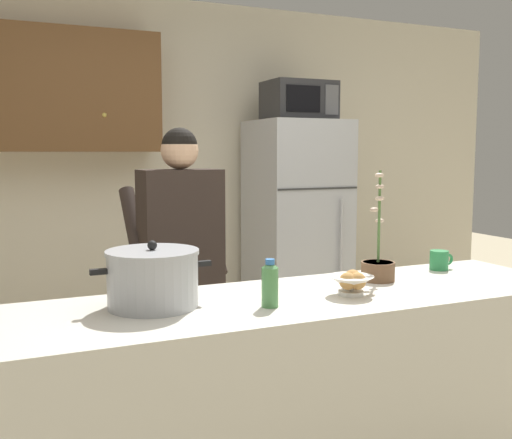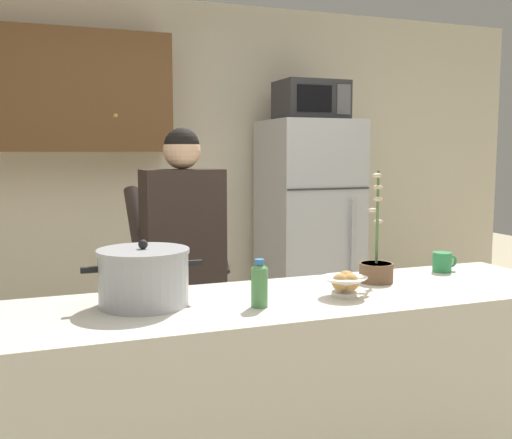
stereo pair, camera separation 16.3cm
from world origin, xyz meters
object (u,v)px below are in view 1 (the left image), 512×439
cooking_pot (153,278)px  potted_orchid (378,265)px  refrigerator (296,237)px  bottle_near_edge (270,284)px  coffee_mug (440,260)px  microwave (299,101)px  person_near_pot (180,248)px  bread_bowl (351,283)px

cooking_pot → potted_orchid: size_ratio=0.92×
potted_orchid → cooking_pot: bearing=-177.8°
refrigerator → bottle_near_edge: size_ratio=9.52×
coffee_mug → potted_orchid: potted_orchid is taller
microwave → potted_orchid: (-0.50, -1.72, -0.87)m
person_near_pot → bread_bowl: 1.02m
refrigerator → cooking_pot: (-1.54, -1.78, 0.17)m
person_near_pot → bottle_near_edge: (0.06, -0.94, 0.00)m
bottle_near_edge → microwave: bearing=59.5°
refrigerator → cooking_pot: bearing=-130.9°
microwave → bread_bowl: bearing=-111.8°
coffee_mug → bottle_near_edge: bearing=-164.1°
person_near_pot → cooking_pot: 0.84m
microwave → cooking_pot: size_ratio=1.05×
microwave → potted_orchid: 1.99m
bread_bowl → potted_orchid: size_ratio=0.37×
person_near_pot → coffee_mug: bearing=-29.7°
bread_bowl → potted_orchid: 0.33m
microwave → refrigerator: bearing=90.1°
cooking_pot → bread_bowl: size_ratio=2.47×
refrigerator → microwave: (0.00, -0.02, 1.00)m
microwave → bottle_near_edge: bearing=-120.5°
bread_bowl → bottle_near_edge: size_ratio=1.02×
person_near_pot → coffee_mug: person_near_pot is taller
microwave → bread_bowl: microwave is taller
microwave → person_near_pot: microwave is taller
refrigerator → person_near_pot: (-1.20, -1.01, 0.14)m
bottle_near_edge → cooking_pot: bearing=155.9°
bread_bowl → person_near_pot: bearing=115.6°
bread_bowl → refrigerator: bearing=68.4°
refrigerator → potted_orchid: size_ratio=3.48×
person_near_pot → coffee_mug: 1.30m
microwave → coffee_mug: microwave is taller
refrigerator → person_near_pot: 1.58m
microwave → bread_bowl: (-0.76, -1.91, -0.89)m
coffee_mug → refrigerator: bearing=87.4°
refrigerator → coffee_mug: bearing=-92.6°
person_near_pot → coffee_mug: size_ratio=12.35×
refrigerator → bottle_near_edge: refrigerator is taller
cooking_pot → bottle_near_edge: bearing=-24.1°
bread_bowl → coffee_mug: bearing=21.9°
bottle_near_edge → coffee_mug: bearing=15.9°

